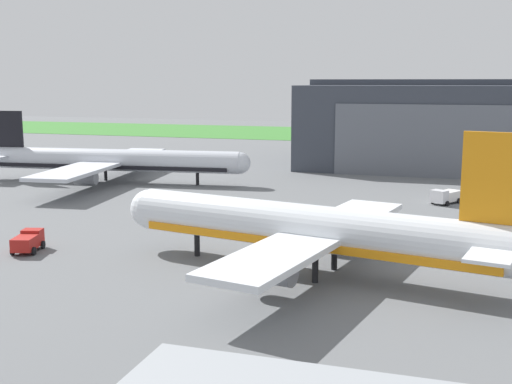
{
  "coord_description": "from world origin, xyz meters",
  "views": [
    {
      "loc": [
        14.86,
        -56.79,
        17.29
      ],
      "look_at": [
        -9.86,
        21.87,
        3.04
      ],
      "focal_mm": 44.91,
      "sensor_mm": 36.0,
      "label": 1
    }
  ],
  "objects_px": {
    "airliner_near_left": "(310,230)",
    "pushback_tractor": "(445,196)",
    "airliner_far_right": "(109,161)",
    "maintenance_hangar": "(484,125)",
    "baggage_tug": "(28,241)"
  },
  "relations": [
    {
      "from": "airliner_near_left",
      "to": "pushback_tractor",
      "type": "bearing_deg",
      "value": 74.01
    },
    {
      "from": "airliner_far_right",
      "to": "pushback_tractor",
      "type": "relative_size",
      "value": 8.8
    },
    {
      "from": "airliner_far_right",
      "to": "airliner_near_left",
      "type": "height_order",
      "value": "airliner_near_left"
    },
    {
      "from": "airliner_far_right",
      "to": "maintenance_hangar",
      "type": "bearing_deg",
      "value": 34.39
    },
    {
      "from": "airliner_far_right",
      "to": "baggage_tug",
      "type": "distance_m",
      "value": 46.01
    },
    {
      "from": "baggage_tug",
      "to": "maintenance_hangar",
      "type": "bearing_deg",
      "value": 61.41
    },
    {
      "from": "airliner_far_right",
      "to": "airliner_near_left",
      "type": "xyz_separation_m",
      "value": [
        44.91,
        -41.98,
        0.3
      ]
    },
    {
      "from": "maintenance_hangar",
      "to": "airliner_near_left",
      "type": "distance_m",
      "value": 86.61
    },
    {
      "from": "maintenance_hangar",
      "to": "airliner_near_left",
      "type": "height_order",
      "value": "maintenance_hangar"
    },
    {
      "from": "airliner_near_left",
      "to": "baggage_tug",
      "type": "bearing_deg",
      "value": -177.6
    },
    {
      "from": "airliner_far_right",
      "to": "pushback_tractor",
      "type": "distance_m",
      "value": 56.21
    },
    {
      "from": "maintenance_hangar",
      "to": "baggage_tug",
      "type": "height_order",
      "value": "maintenance_hangar"
    },
    {
      "from": "maintenance_hangar",
      "to": "baggage_tug",
      "type": "bearing_deg",
      "value": -118.59
    },
    {
      "from": "airliner_near_left",
      "to": "airliner_far_right",
      "type": "bearing_deg",
      "value": 136.93
    },
    {
      "from": "maintenance_hangar",
      "to": "airliner_far_right",
      "type": "bearing_deg",
      "value": -145.61
    }
  ]
}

